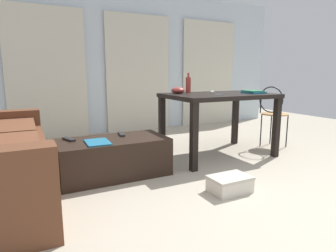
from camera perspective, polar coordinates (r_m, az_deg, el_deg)
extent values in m
plane|color=#B2A893|center=(3.48, 7.62, -6.89)|extent=(8.86, 8.86, 0.00)
cube|color=silver|center=(5.33, -6.24, 12.51)|extent=(5.94, 0.10, 2.46)
cube|color=beige|center=(4.90, -22.86, 9.52)|extent=(1.19, 0.03, 2.04)
cube|color=beige|center=(5.24, -5.85, 10.27)|extent=(1.19, 0.03, 2.04)
cube|color=beige|center=(5.97, 8.08, 10.23)|extent=(1.19, 0.03, 2.04)
cube|color=brown|center=(3.69, -30.36, 1.20)|extent=(0.80, 0.21, 0.18)
cube|color=brown|center=(3.18, -29.92, -0.72)|extent=(0.57, 0.79, 0.10)
cube|color=black|center=(2.99, -10.83, -6.09)|extent=(1.09, 0.56, 0.38)
cube|color=black|center=(3.62, 10.10, 5.96)|extent=(1.30, 0.87, 0.05)
cube|color=black|center=(3.03, 5.17, -2.28)|extent=(0.07, 0.07, 0.73)
cube|color=black|center=(3.80, 20.70, -0.32)|extent=(0.07, 0.07, 0.73)
cube|color=black|center=(3.69, -1.22, 0.06)|extent=(0.07, 0.07, 0.73)
cube|color=black|center=(4.34, 13.20, 1.35)|extent=(0.07, 0.07, 0.73)
cylinder|color=#B7844C|center=(4.29, 20.49, 2.24)|extent=(0.36, 0.36, 0.02)
cylinder|color=black|center=(4.37, 22.55, -0.92)|extent=(0.02, 0.02, 0.46)
cylinder|color=black|center=(4.49, 19.74, -0.45)|extent=(0.02, 0.02, 0.46)
cylinder|color=black|center=(4.15, 20.87, -1.37)|extent=(0.02, 0.02, 0.46)
cylinder|color=black|center=(4.28, 17.97, -0.85)|extent=(0.02, 0.02, 0.46)
torus|color=black|center=(4.16, 19.77, 4.95)|extent=(0.09, 0.35, 0.36)
cylinder|color=black|center=(4.09, 21.52, 3.34)|extent=(0.02, 0.02, 0.20)
cylinder|color=black|center=(4.25, 17.92, 3.80)|extent=(0.02, 0.02, 0.20)
cylinder|color=#99332D|center=(3.75, 4.04, 8.12)|extent=(0.07, 0.07, 0.20)
cylinder|color=#99332D|center=(3.74, 4.06, 10.05)|extent=(0.03, 0.03, 0.06)
ellipsoid|color=#9E3833|center=(3.58, 2.00, 7.10)|extent=(0.17, 0.17, 0.08)
cube|color=#1E668C|center=(3.78, 16.63, 6.40)|extent=(0.21, 0.25, 0.02)
cube|color=#2D7F56|center=(3.77, 16.45, 6.69)|extent=(0.21, 0.25, 0.02)
cube|color=#B7B7B2|center=(3.75, 8.78, 6.70)|extent=(0.13, 0.16, 0.02)
cube|color=#9EA0A5|center=(3.46, 10.09, 6.22)|extent=(0.08, 0.03, 0.00)
torus|color=#3372B2|center=(3.50, 10.72, 6.24)|extent=(0.03, 0.03, 0.00)
cube|color=#9EA0A5|center=(3.48, 9.91, 6.24)|extent=(0.08, 0.04, 0.00)
torus|color=#3372B2|center=(3.49, 10.82, 6.23)|extent=(0.03, 0.03, 0.00)
cube|color=#232326|center=(3.10, -9.24, -1.62)|extent=(0.07, 0.18, 0.02)
cube|color=#232326|center=(2.99, -19.10, -2.52)|extent=(0.11, 0.19, 0.02)
cube|color=#1E668C|center=(2.80, -13.81, -3.15)|extent=(0.23, 0.31, 0.01)
cube|color=beige|center=(2.64, 12.16, -11.44)|extent=(0.35, 0.24, 0.12)
cube|color=beige|center=(2.61, 12.22, -9.98)|extent=(0.36, 0.25, 0.02)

